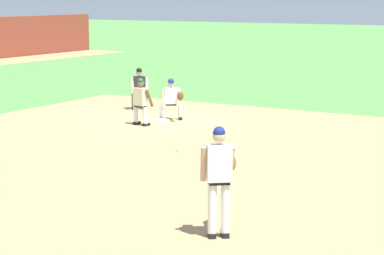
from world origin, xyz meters
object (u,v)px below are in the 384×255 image
(baseball, at_px, (177,150))
(first_baseman, at_px, (172,97))
(pitcher, at_px, (220,175))
(baserunner, at_px, (141,100))
(first_base_bag, at_px, (159,120))
(umpire, at_px, (139,87))

(baseball, bearing_deg, first_baseman, 33.82)
(baseball, relative_size, pitcher, 0.04)
(pitcher, bearing_deg, baserunner, 41.21)
(first_base_bag, bearing_deg, pitcher, -142.03)
(first_base_bag, xyz_separation_m, baseball, (-3.55, -2.86, -0.01))
(baseball, distance_m, baserunner, 4.12)
(baserunner, height_order, umpire, same)
(pitcher, distance_m, umpire, 14.23)
(pitcher, relative_size, first_baseman, 1.39)
(baseball, distance_m, umpire, 7.33)
(first_base_bag, relative_size, pitcher, 0.20)
(first_baseman, bearing_deg, pitcher, -144.07)
(baseball, relative_size, baserunner, 0.05)
(first_base_bag, bearing_deg, umpire, 47.70)
(first_baseman, distance_m, umpire, 2.59)
(pitcher, bearing_deg, umpire, 39.85)
(pitcher, height_order, umpire, pitcher)
(first_base_bag, distance_m, pitcher, 11.54)
(baseball, xyz_separation_m, pitcher, (-5.51, -4.22, 1.02))
(baserunner, bearing_deg, baseball, -132.26)
(baseball, height_order, umpire, umpire)
(first_baseman, xyz_separation_m, umpire, (1.37, 2.19, 0.06))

